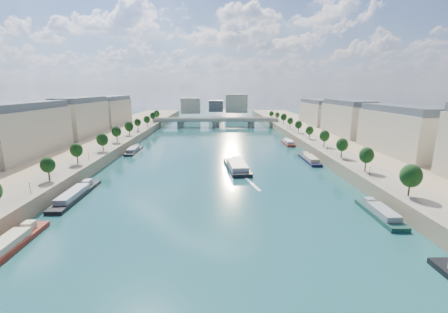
{
  "coord_description": "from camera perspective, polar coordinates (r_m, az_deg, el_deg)",
  "views": [
    {
      "loc": [
        0.27,
        -51.71,
        34.79
      ],
      "look_at": [
        3.65,
        77.61,
        5.0
      ],
      "focal_mm": 24.0,
      "sensor_mm": 36.0,
      "label": 1
    }
  ],
  "objects": [
    {
      "name": "lamps_right",
      "position": [
        167.37,
        16.73,
        3.13
      ],
      "size": [
        0.36,
        200.36,
        4.28
      ],
      "color": "black",
      "rests_on": "ground"
    },
    {
      "name": "pave_right",
      "position": [
        164.67,
        18.69,
        1.87
      ],
      "size": [
        14.0,
        520.0,
        0.1
      ],
      "primitive_type": "cube",
      "color": "gray",
      "rests_on": "quay_right"
    },
    {
      "name": "quay_left",
      "position": [
        171.12,
        -26.45,
        0.72
      ],
      "size": [
        44.0,
        520.0,
        5.0
      ],
      "primitive_type": "cube",
      "color": "#9E8460",
      "rests_on": "ground"
    },
    {
      "name": "buildings_right",
      "position": [
        185.24,
        25.89,
        6.0
      ],
      "size": [
        16.0,
        226.0,
        23.2
      ],
      "color": "#BCAB91",
      "rests_on": "ground"
    },
    {
      "name": "lamps_left",
      "position": [
        153.61,
        -21.57,
        1.93
      ],
      "size": [
        0.36,
        200.36,
        4.28
      ],
      "color": "black",
      "rests_on": "ground"
    },
    {
      "name": "quay_right",
      "position": [
        170.89,
        23.36,
        1.0
      ],
      "size": [
        44.0,
        520.0,
        5.0
      ],
      "primitive_type": "cube",
      "color": "#9E8460",
      "rests_on": "ground"
    },
    {
      "name": "trees_right",
      "position": [
        172.44,
        17.08,
        4.29
      ],
      "size": [
        4.8,
        268.8,
        8.26
      ],
      "color": "#382B1E",
      "rests_on": "ground"
    },
    {
      "name": "skyline",
      "position": [
        371.79,
        -1.06,
        9.86
      ],
      "size": [
        79.0,
        42.0,
        22.0
      ],
      "color": "#BCAB91",
      "rests_on": "ground"
    },
    {
      "name": "tour_barge",
      "position": [
        131.57,
        2.47,
        -1.87
      ],
      "size": [
        10.94,
        29.63,
        3.93
      ],
      "rotation": [
        0.0,
        0.0,
        0.09
      ],
      "color": "black",
      "rests_on": "ground"
    },
    {
      "name": "moored_barges_right",
      "position": [
        120.0,
        20.78,
        -4.34
      ],
      "size": [
        5.0,
        167.08,
        3.6
      ],
      "color": "black",
      "rests_on": "ground"
    },
    {
      "name": "pave_left",
      "position": [
        164.86,
        -21.8,
        1.64
      ],
      "size": [
        14.0,
        520.0,
        0.1
      ],
      "primitive_type": "cube",
      "color": "gray",
      "rests_on": "quay_left"
    },
    {
      "name": "ground",
      "position": [
        155.64,
        -1.56,
        0.05
      ],
      "size": [
        700.0,
        700.0,
        0.0
      ],
      "primitive_type": "plane",
      "color": "#0D373A",
      "rests_on": "ground"
    },
    {
      "name": "wake",
      "position": [
        116.0,
        3.02,
        -4.49
      ],
      "size": [
        10.74,
        26.02,
        0.04
      ],
      "color": "silver",
      "rests_on": "ground"
    },
    {
      "name": "trees_left",
      "position": [
        165.14,
        -21.07,
        3.63
      ],
      "size": [
        4.8,
        268.8,
        8.26
      ],
      "color": "#382B1E",
      "rests_on": "ground"
    },
    {
      "name": "bridge",
      "position": [
        273.16,
        -1.55,
        6.72
      ],
      "size": [
        112.0,
        12.0,
        8.15
      ],
      "color": "#C1B79E",
      "rests_on": "ground"
    },
    {
      "name": "buildings_left",
      "position": [
        185.49,
        -29.01,
        5.68
      ],
      "size": [
        16.0,
        226.0,
        23.2
      ],
      "color": "#BCAB91",
      "rests_on": "ground"
    },
    {
      "name": "moored_barges_left",
      "position": [
        105.07,
        -27.47,
        -7.41
      ],
      "size": [
        5.0,
        153.81,
        3.6
      ],
      "color": "#1A233A",
      "rests_on": "ground"
    }
  ]
}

